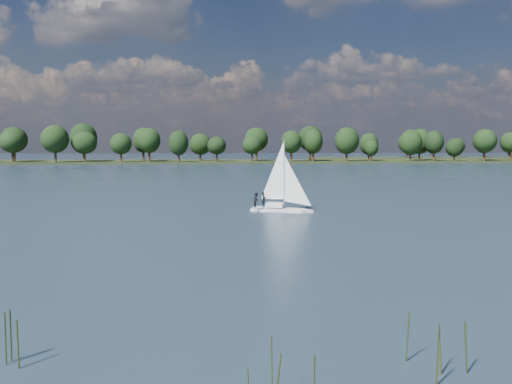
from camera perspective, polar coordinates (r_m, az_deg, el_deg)
The scene contains 5 objects.
ground at distance 127.56m, azimuth -2.52°, elevation 1.39°, with size 700.00×700.00×0.00m, color #233342.
far_shore at distance 239.36m, azimuth -4.01°, elevation 2.98°, with size 660.00×40.00×1.50m, color black.
sailboat at distance 64.15m, azimuth 2.23°, elevation 0.14°, with size 6.66×4.23×8.52m.
treeline at distance 235.42m, azimuth -6.28°, elevation 4.91°, with size 563.21×73.90×18.79m.
reeds at distance 18.09m, azimuth 1.04°, elevation -17.19°, with size 58.87×10.86×1.91m.
Camera 1 is at (-7.02, -27.14, 7.59)m, focal length 40.00 mm.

